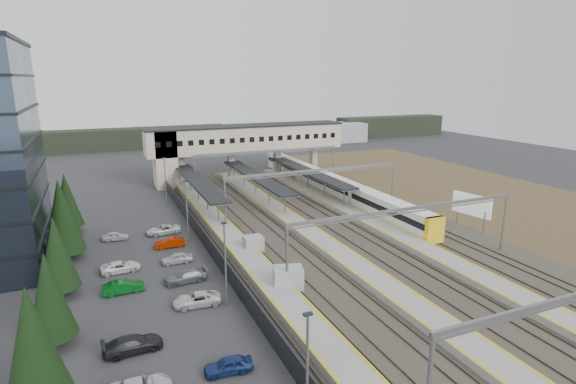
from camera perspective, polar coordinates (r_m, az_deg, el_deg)
name	(u,v)px	position (r m, az deg, el deg)	size (l,w,h in m)	color
ground	(276,261)	(52.00, -1.56, -8.72)	(220.00, 220.00, 0.00)	#2B2B2D
conifer_row	(53,264)	(43.76, -27.67, -8.15)	(4.42, 49.82, 9.50)	black
car_park	(169,309)	(42.07, -14.82, -14.16)	(10.57, 44.62, 1.29)	#B6B7BB
lampposts	(202,231)	(49.43, -10.82, -4.84)	(0.50, 53.25, 8.07)	gray
fence	(209,246)	(54.31, -9.98, -6.78)	(0.08, 90.00, 2.00)	#26282B
relay_cabin_near	(288,279)	(44.77, 0.02, -11.00)	(3.31, 2.78, 2.38)	#9FA0A4
relay_cabin_far	(253,245)	(54.05, -4.45, -6.68)	(2.25, 1.88, 2.05)	#9FA0A4
rail_corridor	(327,234)	(59.81, 5.03, -5.34)	(34.00, 90.00, 0.92)	#322C26
canopies	(256,176)	(77.39, -4.13, 2.00)	(23.10, 30.00, 3.28)	black
footbridge	(234,142)	(91.00, -6.87, 6.34)	(40.40, 6.40, 11.20)	beige
gantries	(354,194)	(57.77, 8.42, -0.23)	(28.40, 62.28, 7.17)	gray
train	(330,185)	(80.30, 5.39, 0.95)	(2.65, 55.36, 3.34)	white
billboard	(472,206)	(66.34, 22.28, -1.66)	(1.40, 5.76, 4.96)	gray
scrub_east	(521,207)	(82.31, 27.52, -1.65)	(34.00, 120.00, 0.06)	#493B20
treeline_far	(238,135)	(143.99, -6.34, 7.25)	(170.00, 19.00, 7.00)	black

